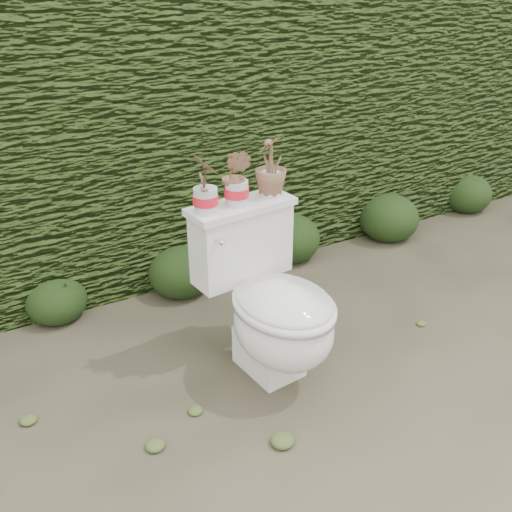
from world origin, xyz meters
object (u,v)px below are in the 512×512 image
potted_plant_center (236,179)px  potted_plant_right (271,167)px  toilet (272,307)px  potted_plant_left (205,185)px

potted_plant_center → potted_plant_right: bearing=57.1°
toilet → potted_plant_left: 0.62m
potted_plant_left → potted_plant_right: bearing=-86.8°
potted_plant_center → potted_plant_right: potted_plant_right is taller
toilet → potted_plant_center: size_ratio=3.24×
potted_plant_right → potted_plant_center: bearing=-35.2°
potted_plant_left → potted_plant_center: 0.16m
toilet → potted_plant_right: (0.14, 0.25, 0.56)m
potted_plant_left → potted_plant_right: 0.35m
potted_plant_left → potted_plant_center: potted_plant_left is taller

